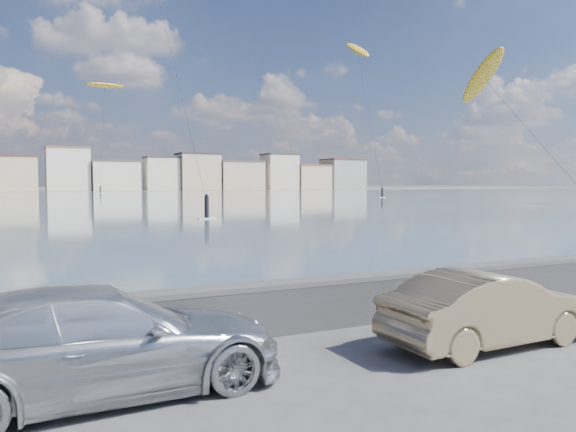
# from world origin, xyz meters

# --- Properties ---
(ground) EXTENTS (700.00, 700.00, 0.00)m
(ground) POSITION_xyz_m (0.00, 0.00, 0.00)
(ground) COLOR #333335
(ground) RESTS_ON ground
(bay_water) EXTENTS (500.00, 177.00, 0.00)m
(bay_water) POSITION_xyz_m (0.00, 91.50, 0.01)
(bay_water) COLOR #3D4E5C
(bay_water) RESTS_ON ground
(far_shore_strip) EXTENTS (500.00, 60.00, 0.00)m
(far_shore_strip) POSITION_xyz_m (0.00, 200.00, 0.01)
(far_shore_strip) COLOR #4C473D
(far_shore_strip) RESTS_ON ground
(seawall) EXTENTS (400.00, 0.36, 1.08)m
(seawall) POSITION_xyz_m (0.00, 2.70, 0.58)
(seawall) COLOR #28282B
(seawall) RESTS_ON ground
(far_buildings) EXTENTS (240.79, 13.26, 14.60)m
(far_buildings) POSITION_xyz_m (1.31, 186.00, 6.03)
(far_buildings) COLOR #CCB293
(far_buildings) RESTS_ON ground
(car_silver) EXTENTS (5.28, 2.34, 1.51)m
(car_silver) POSITION_xyz_m (-3.37, 0.98, 0.75)
(car_silver) COLOR #AEB1B5
(car_silver) RESTS_ON ground
(car_champagne) EXTENTS (4.12, 1.52, 1.35)m
(car_champagne) POSITION_xyz_m (3.25, 0.38, 0.67)
(car_champagne) COLOR tan
(car_champagne) RESTS_ON ground
(kitesurfer_6) EXTENTS (11.43, 13.66, 30.44)m
(kitesurfer_6) POSITION_xyz_m (18.56, 155.08, 29.19)
(kitesurfer_6) COLOR #BF8C19
(kitesurfer_6) RESTS_ON ground
(kitesurfer_10) EXTENTS (5.65, 13.25, 15.44)m
(kitesurfer_10) POSITION_xyz_m (36.09, 33.38, 12.71)
(kitesurfer_10) COLOR #BF8C19
(kitesurfer_10) RESTS_ON ground
(kitesurfer_12) EXTENTS (3.58, 11.84, 31.22)m
(kitesurfer_12) POSITION_xyz_m (56.21, 86.47, 28.24)
(kitesurfer_12) COLOR #BF8C19
(kitesurfer_12) RESTS_ON ground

